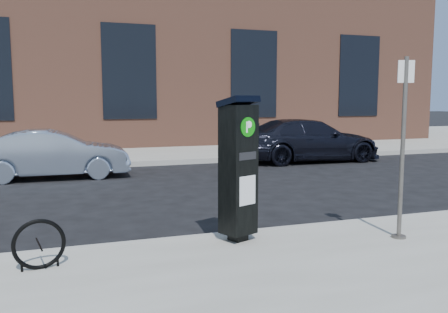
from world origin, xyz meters
name	(u,v)px	position (x,y,z in m)	size (l,w,h in m)	color
ground	(253,240)	(0.00, 0.00, 0.00)	(120.00, 120.00, 0.00)	black
sidewalk_far	(124,145)	(0.00, 14.00, 0.07)	(60.00, 12.00, 0.15)	gray
curb_near	(254,236)	(0.00, -0.02, 0.07)	(60.00, 0.12, 0.16)	#9E9B93
curb_far	(150,163)	(0.00, 8.02, 0.07)	(60.00, 0.12, 0.16)	#9E9B93
building	(114,53)	(0.00, 17.00, 4.15)	(28.00, 10.05, 8.25)	brown
parking_kiosk	(238,167)	(-0.37, -0.38, 1.11)	(0.54, 0.51, 1.87)	black
sign_pole	(403,150)	(1.68, -0.97, 1.32)	(0.20, 0.19, 2.37)	#5D5952
bike_rack	(39,245)	(-2.77, -0.67, 0.42)	(0.56, 0.13, 0.56)	black
car_silver	(53,154)	(-2.70, 6.57, 0.61)	(1.29, 3.70, 1.22)	#8695AB
car_dark	(308,140)	(4.99, 7.40, 0.68)	(1.90, 4.68, 1.36)	black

